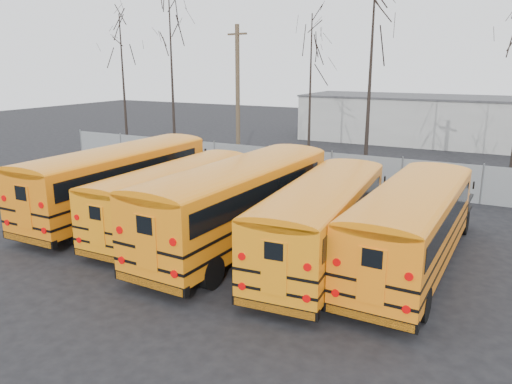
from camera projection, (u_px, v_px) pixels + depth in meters
The scene contains 13 objects.
ground at pixel (222, 254), 18.80m from camera, with size 120.00×120.00×0.00m, color black.
fence at pixel (331, 170), 28.81m from camera, with size 40.00×0.04×2.00m, color gray.
distant_building at pixel (428, 120), 44.75m from camera, with size 22.00×8.00×4.00m, color #B5B5AF.
bus_a at pixel (122, 175), 23.00m from camera, with size 2.80×11.96×3.34m.
bus_b at pixel (177, 192), 21.01m from camera, with size 2.51×10.45×2.91m.
bus_c at pixel (242, 196), 19.22m from camera, with size 3.27×12.25×3.40m.
bus_d at pixel (324, 214), 17.63m from camera, with size 3.37×11.12×3.07m.
bus_e at pixel (414, 220), 16.93m from camera, with size 2.77×11.07×3.08m.
utility_pole_left at pixel (238, 95), 34.04m from camera, with size 1.66×0.52×9.46m.
tree_0 at pixel (124, 85), 38.56m from camera, with size 0.26×0.26×10.56m, color black.
tree_1 at pixel (172, 78), 36.95m from camera, with size 0.26×0.26×11.84m, color black.
tree_2 at pixel (310, 96), 31.19m from camera, with size 0.26×0.26×9.88m, color black.
tree_3 at pixel (370, 79), 30.23m from camera, with size 0.26×0.26×12.07m, color black.
Camera 1 is at (9.39, -14.96, 6.97)m, focal length 35.00 mm.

